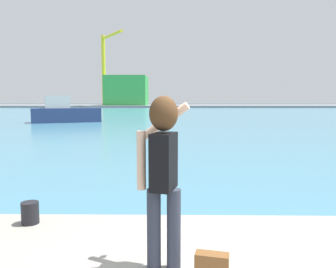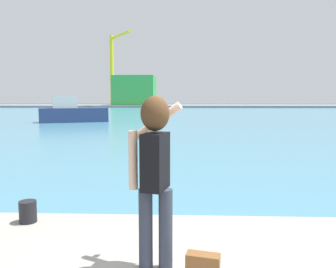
{
  "view_description": "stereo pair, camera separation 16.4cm",
  "coord_description": "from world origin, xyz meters",
  "px_view_note": "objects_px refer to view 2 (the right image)",
  "views": [
    {
      "loc": [
        -1.02,
        -2.78,
        2.24
      ],
      "look_at": [
        -1.12,
        3.69,
        1.56
      ],
      "focal_mm": 35.66,
      "sensor_mm": 36.0,
      "label": 1
    },
    {
      "loc": [
        -0.85,
        -2.78,
        2.24
      ],
      "look_at": [
        -1.12,
        3.69,
        1.56
      ],
      "focal_mm": 35.66,
      "sensor_mm": 36.0,
      "label": 2
    }
  ],
  "objects_px": {
    "handbag": "(203,266)",
    "boat_moored": "(72,113)",
    "harbor_bollard": "(28,212)",
    "port_crane": "(114,63)",
    "person_photographer": "(155,165)",
    "warehouse_left": "(135,91)"
  },
  "relations": [
    {
      "from": "person_photographer",
      "to": "warehouse_left",
      "type": "distance_m",
      "value": 91.49
    },
    {
      "from": "person_photographer",
      "to": "port_crane",
      "type": "height_order",
      "value": "port_crane"
    },
    {
      "from": "handbag",
      "to": "port_crane",
      "type": "relative_size",
      "value": 0.02
    },
    {
      "from": "person_photographer",
      "to": "warehouse_left",
      "type": "bearing_deg",
      "value": 23.13
    },
    {
      "from": "handbag",
      "to": "boat_moored",
      "type": "distance_m",
      "value": 30.84
    },
    {
      "from": "handbag",
      "to": "harbor_bollard",
      "type": "distance_m",
      "value": 2.71
    },
    {
      "from": "person_photographer",
      "to": "handbag",
      "type": "bearing_deg",
      "value": -94.91
    },
    {
      "from": "warehouse_left",
      "to": "port_crane",
      "type": "xyz_separation_m",
      "value": [
        -5.01,
        -4.18,
        7.35
      ]
    },
    {
      "from": "person_photographer",
      "to": "boat_moored",
      "type": "relative_size",
      "value": 0.26
    },
    {
      "from": "harbor_bollard",
      "to": "warehouse_left",
      "type": "relative_size",
      "value": 0.03
    },
    {
      "from": "boat_moored",
      "to": "warehouse_left",
      "type": "xyz_separation_m",
      "value": [
        -2.58,
        61.83,
        3.61
      ]
    },
    {
      "from": "boat_moored",
      "to": "port_crane",
      "type": "distance_m",
      "value": 59.16
    },
    {
      "from": "person_photographer",
      "to": "warehouse_left",
      "type": "xyz_separation_m",
      "value": [
        -12.94,
        90.52,
        2.94
      ]
    },
    {
      "from": "handbag",
      "to": "warehouse_left",
      "type": "relative_size",
      "value": 0.03
    },
    {
      "from": "person_photographer",
      "to": "harbor_bollard",
      "type": "xyz_separation_m",
      "value": [
        -1.87,
        1.19,
        -0.91
      ]
    },
    {
      "from": "person_photographer",
      "to": "harbor_bollard",
      "type": "relative_size",
      "value": 5.78
    },
    {
      "from": "harbor_bollard",
      "to": "port_crane",
      "type": "xyz_separation_m",
      "value": [
        -16.09,
        85.15,
        11.21
      ]
    },
    {
      "from": "harbor_bollard",
      "to": "port_crane",
      "type": "bearing_deg",
      "value": 100.7
    },
    {
      "from": "harbor_bollard",
      "to": "port_crane",
      "type": "distance_m",
      "value": 87.38
    },
    {
      "from": "harbor_bollard",
      "to": "port_crane",
      "type": "relative_size",
      "value": 0.02
    },
    {
      "from": "handbag",
      "to": "port_crane",
      "type": "bearing_deg",
      "value": 102.02
    },
    {
      "from": "handbag",
      "to": "warehouse_left",
      "type": "bearing_deg",
      "value": 98.41
    }
  ]
}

